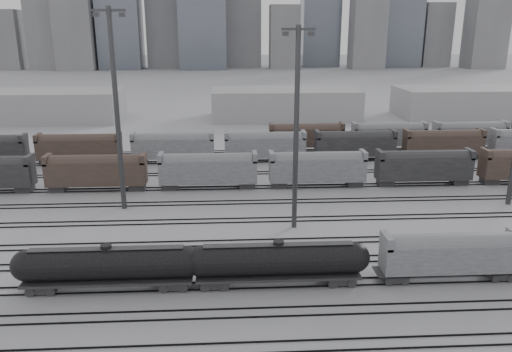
{
  "coord_description": "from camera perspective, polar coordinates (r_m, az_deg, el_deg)",
  "views": [
    {
      "loc": [
        -5.86,
        -42.37,
        23.91
      ],
      "look_at": [
        -2.01,
        24.85,
        4.0
      ],
      "focal_mm": 35.0,
      "sensor_mm": 36.0,
      "label": 1
    }
  ],
  "objects": [
    {
      "name": "ground",
      "position": [
        49.0,
        4.11,
        -12.78
      ],
      "size": [
        900.0,
        900.0,
        0.0
      ],
      "primitive_type": "plane",
      "color": "#B2B2B7",
      "rests_on": "ground"
    },
    {
      "name": "tracks",
      "position": [
        64.7,
        2.16,
        -5.15
      ],
      "size": [
        220.0,
        71.5,
        0.16
      ],
      "color": "black",
      "rests_on": "ground"
    },
    {
      "name": "tank_car_a",
      "position": [
        49.7,
        -16.59,
        -9.72
      ],
      "size": [
        17.81,
        2.97,
        4.4
      ],
      "color": "black",
      "rests_on": "ground"
    },
    {
      "name": "tank_car_b",
      "position": [
        48.57,
        2.56,
        -9.65
      ],
      "size": [
        17.76,
        2.96,
        4.39
      ],
      "color": "black",
      "rests_on": "ground"
    },
    {
      "name": "hopper_car_a",
      "position": [
        52.73,
        21.27,
        -8.14
      ],
      "size": [
        13.38,
        2.66,
        4.79
      ],
      "color": "black",
      "rests_on": "ground"
    },
    {
      "name": "light_mast_b",
      "position": [
        68.34,
        -15.67,
        7.65
      ],
      "size": [
        4.27,
        0.68,
        26.66
      ],
      "color": "#3A3A3D",
      "rests_on": "ground"
    },
    {
      "name": "light_mast_c",
      "position": [
        59.51,
        4.63,
        5.78
      ],
      "size": [
        3.9,
        0.62,
        24.36
      ],
      "color": "#3A3A3D",
      "rests_on": "ground"
    },
    {
      "name": "bg_string_near",
      "position": [
        78.54,
        7.01,
        0.75
      ],
      "size": [
        151.0,
        3.0,
        5.6
      ],
      "color": "gray",
      "rests_on": "ground"
    },
    {
      "name": "bg_string_mid",
      "position": [
        95.82,
        11.25,
        3.43
      ],
      "size": [
        151.0,
        3.0,
        5.6
      ],
      "color": "black",
      "rests_on": "ground"
    },
    {
      "name": "bg_string_far",
      "position": [
        108.78,
        19.2,
        4.36
      ],
      "size": [
        66.0,
        3.0,
        5.6
      ],
      "color": "#503A32",
      "rests_on": "ground"
    },
    {
      "name": "warehouse_left",
      "position": [
        148.99,
        -24.76,
        7.29
      ],
      "size": [
        50.0,
        18.0,
        8.0
      ],
      "primitive_type": "cube",
      "color": "#9D9C9F",
      "rests_on": "ground"
    },
    {
      "name": "warehouse_mid",
      "position": [
        139.71,
        3.31,
        8.25
      ],
      "size": [
        40.0,
        18.0,
        8.0
      ],
      "primitive_type": "cube",
      "color": "#9D9C9F",
      "rests_on": "ground"
    },
    {
      "name": "warehouse_right",
      "position": [
        153.64,
        22.36,
        7.8
      ],
      "size": [
        35.0,
        18.0,
        8.0
      ],
      "primitive_type": "cube",
      "color": "#9D9C9F",
      "rests_on": "ground"
    },
    {
      "name": "skyline",
      "position": [
        322.99,
        -0.33,
        18.39
      ],
      "size": [
        316.0,
        22.4,
        95.0
      ],
      "color": "gray",
      "rests_on": "ground"
    }
  ]
}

